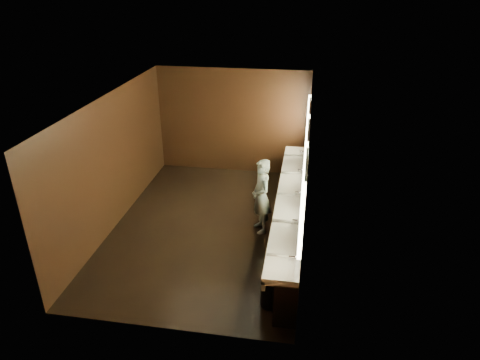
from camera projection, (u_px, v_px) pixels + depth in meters
name	position (u px, v px, depth m)	size (l,w,h in m)	color
floor	(209.00, 226.00, 9.27)	(6.00, 6.00, 0.00)	black
ceiling	(204.00, 100.00, 8.05)	(4.00, 6.00, 0.02)	#2D2D2B
wall_back	(233.00, 122.00, 11.32)	(4.00, 0.02, 2.80)	black
wall_front	(157.00, 254.00, 6.00)	(4.00, 0.02, 2.80)	black
wall_left	(113.00, 161.00, 8.95)	(0.02, 6.00, 2.80)	black
wall_right	(306.00, 174.00, 8.37)	(0.02, 6.00, 2.80)	black
sink_counter	(293.00, 213.00, 8.79)	(0.55, 5.40, 1.01)	black
mirror_band	(306.00, 158.00, 8.22)	(0.06, 5.03, 1.15)	#FFF7C1
person	(261.00, 196.00, 8.79)	(0.59, 0.39, 1.61)	#8BBBD0
trash_bin	(272.00, 290.00, 6.97)	(0.38, 0.38, 0.58)	black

